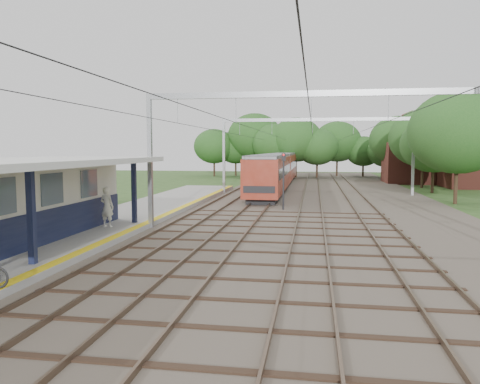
{
  "coord_description": "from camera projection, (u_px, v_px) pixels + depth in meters",
  "views": [
    {
      "loc": [
        3.37,
        -8.12,
        4.18
      ],
      "look_at": [
        -1.04,
        19.67,
        1.6
      ],
      "focal_mm": 35.0,
      "sensor_mm": 36.0,
      "label": 1
    }
  ],
  "objects": [
    {
      "name": "house_far",
      "position": [
        418.0,
        157.0,
        57.24
      ],
      "size": [
        8.0,
        6.12,
        8.66
      ],
      "color": "brown",
      "rests_on": "ground"
    },
    {
      "name": "rail_tracks",
      "position": [
        290.0,
        198.0,
        38.15
      ],
      "size": [
        11.8,
        88.0,
        0.15
      ],
      "color": "brown",
      "rests_on": "ballast_bed"
    },
    {
      "name": "tree_band",
      "position": [
        318.0,
        144.0,
        64.02
      ],
      "size": [
        31.72,
        30.88,
        8.82
      ],
      "color": "#382619",
      "rests_on": "ground"
    },
    {
      "name": "yellow_stripe",
      "position": [
        139.0,
        226.0,
        23.45
      ],
      "size": [
        0.45,
        52.0,
        0.01
      ],
      "primitive_type": "cube",
      "color": "yellow",
      "rests_on": "platform"
    },
    {
      "name": "ballast_bed",
      "position": [
        321.0,
        200.0,
        37.77
      ],
      "size": [
        18.0,
        90.0,
        0.1
      ],
      "primitive_type": "cube",
      "color": "#473D33",
      "rests_on": "ground"
    },
    {
      "name": "ground",
      "position": [
        132.0,
        369.0,
        8.89
      ],
      "size": [
        160.0,
        160.0,
        0.0
      ],
      "primitive_type": "plane",
      "color": "#2D4C1E",
      "rests_on": "ground"
    },
    {
      "name": "train",
      "position": [
        278.0,
        169.0,
        50.18
      ],
      "size": [
        2.74,
        34.15,
        3.61
      ],
      "color": "black",
      "rests_on": "ballast_bed"
    },
    {
      "name": "person",
      "position": [
        107.0,
        207.0,
        23.06
      ],
      "size": [
        0.81,
        0.61,
        1.99
      ],
      "primitive_type": "imported",
      "rotation": [
        0.0,
        0.0,
        2.94
      ],
      "color": "white",
      "rests_on": "platform"
    },
    {
      "name": "signal_post",
      "position": [
        283.0,
        176.0,
        31.37
      ],
      "size": [
        0.29,
        0.26,
        3.9
      ],
      "rotation": [
        0.0,
        0.0,
        0.15
      ],
      "color": "black",
      "rests_on": "ground"
    },
    {
      "name": "platform",
      "position": [
        97.0,
        228.0,
        23.82
      ],
      "size": [
        5.0,
        52.0,
        0.35
      ],
      "primitive_type": "cube",
      "color": "gray",
      "rests_on": "ground"
    },
    {
      "name": "house_near",
      "position": [
        479.0,
        160.0,
        50.59
      ],
      "size": [
        7.0,
        6.12,
        7.89
      ],
      "color": "brown",
      "rests_on": "ground"
    },
    {
      "name": "catenary_system",
      "position": [
        315.0,
        130.0,
        32.73
      ],
      "size": [
        17.22,
        88.0,
        7.0
      ],
      "color": "gray",
      "rests_on": "ground"
    }
  ]
}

